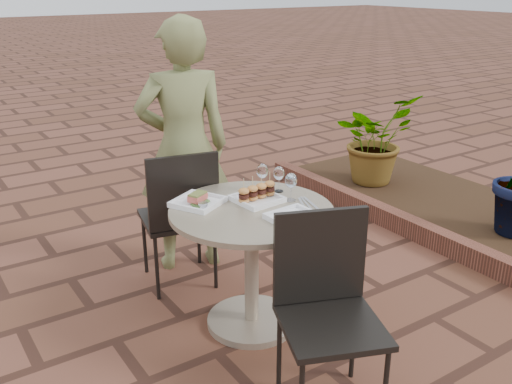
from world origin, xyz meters
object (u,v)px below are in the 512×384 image
plate_salmon (198,201)px  plate_sliders (257,195)px  diner (184,148)px  plate_tuna (295,218)px  cafe_table (252,249)px  chair_far (180,209)px  chair_near (326,296)px

plate_salmon → plate_sliders: plate_sliders is taller
diner → plate_tuna: diner is taller
plate_salmon → plate_sliders: bearing=-25.2°
diner → plate_sliders: 0.82m
plate_salmon → cafe_table: bearing=-45.7°
plate_tuna → cafe_table: bearing=111.2°
chair_far → plate_salmon: chair_far is taller
cafe_table → plate_salmon: bearing=134.3°
plate_salmon → plate_sliders: size_ratio=1.26×
diner → plate_sliders: bearing=110.1°
chair_far → plate_sliders: (0.22, -0.53, 0.22)m
chair_far → plate_sliders: size_ratio=3.58×
cafe_table → plate_tuna: (0.10, -0.26, 0.26)m
chair_near → plate_tuna: (0.15, 0.44, 0.20)m
cafe_table → chair_far: bearing=102.4°
plate_sliders → chair_near: bearing=-100.2°
chair_near → plate_salmon: size_ratio=2.85×
cafe_table → diner: size_ratio=0.53×
chair_far → chair_near: 1.31m
cafe_table → plate_tuna: size_ratio=3.50×
diner → plate_sliders: diner is taller
cafe_table → diner: diner is taller
chair_near → diner: bearing=108.1°
plate_sliders → chair_far: bearing=112.5°
chair_far → plate_tuna: chair_far is taller
cafe_table → diner: 0.96m
cafe_table → chair_near: (-0.05, -0.70, 0.07)m
plate_salmon → plate_tuna: bearing=-56.7°
cafe_table → plate_sliders: (0.09, 0.08, 0.28)m
chair_near → diner: size_ratio=0.55×
chair_near → plate_salmon: chair_near is taller
cafe_table → chair_near: chair_near is taller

